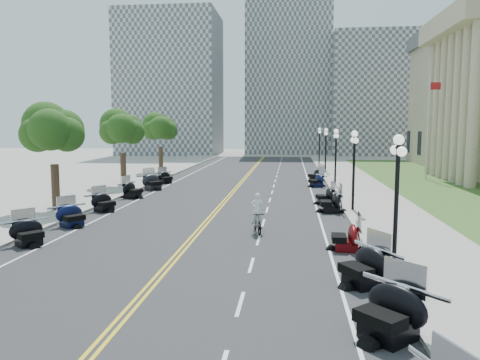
{
  "coord_description": "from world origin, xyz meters",
  "views": [
    {
      "loc": [
        4.68,
        -25.66,
        5.43
      ],
      "look_at": [
        1.52,
        3.38,
        2.0
      ],
      "focal_mm": 35.0,
      "sensor_mm": 36.0,
      "label": 1
    }
  ],
  "objects_px": {
    "motorcycle_n_3": "(364,265)",
    "cyclist_rider": "(257,195)",
    "flagpole": "(428,130)",
    "bicycle": "(257,222)"
  },
  "relations": [
    {
      "from": "flagpole",
      "to": "motorcycle_n_3",
      "type": "distance_m",
      "value": 34.01
    },
    {
      "from": "bicycle",
      "to": "motorcycle_n_3",
      "type": "bearing_deg",
      "value": -76.03
    },
    {
      "from": "flagpole",
      "to": "bicycle",
      "type": "distance_m",
      "value": 29.06
    },
    {
      "from": "motorcycle_n_3",
      "to": "cyclist_rider",
      "type": "relative_size",
      "value": 1.25
    },
    {
      "from": "bicycle",
      "to": "cyclist_rider",
      "type": "relative_size",
      "value": 1.08
    },
    {
      "from": "flagpole",
      "to": "bicycle",
      "type": "bearing_deg",
      "value": -121.41
    },
    {
      "from": "motorcycle_n_3",
      "to": "cyclist_rider",
      "type": "bearing_deg",
      "value": 178.68
    },
    {
      "from": "motorcycle_n_3",
      "to": "bicycle",
      "type": "bearing_deg",
      "value": 178.68
    },
    {
      "from": "motorcycle_n_3",
      "to": "bicycle",
      "type": "distance_m",
      "value": 8.53
    },
    {
      "from": "bicycle",
      "to": "flagpole",
      "type": "bearing_deg",
      "value": 43.4
    }
  ]
}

